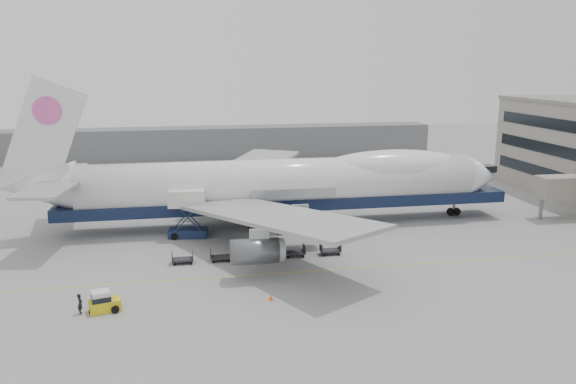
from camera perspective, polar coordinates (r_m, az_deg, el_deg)
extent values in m
plane|color=gray|center=(64.77, 1.14, -6.19)|extent=(260.00, 260.00, 0.00)
cube|color=gold|center=(59.25, 2.31, -8.04)|extent=(60.00, 0.15, 0.01)
cube|color=gray|center=(87.37, 26.65, 0.50)|extent=(9.00, 3.00, 3.00)
cylinder|color=slate|center=(85.67, 24.30, -1.55)|extent=(0.50, 0.50, 3.00)
cube|color=slate|center=(131.18, -9.33, 4.96)|extent=(110.00, 8.00, 7.00)
cylinder|color=white|center=(74.63, -0.68, 0.92)|extent=(52.00, 6.40, 6.40)
cube|color=#0F1A38|center=(75.37, 0.08, -0.95)|extent=(60.00, 5.76, 1.50)
cone|color=white|center=(84.41, 19.12, 1.61)|extent=(6.00, 6.40, 6.40)
cone|color=white|center=(75.70, -24.08, 0.43)|extent=(9.00, 6.40, 6.40)
ellipsoid|color=white|center=(78.40, 10.64, 2.59)|extent=(20.67, 5.78, 4.56)
cube|color=white|center=(74.30, -23.43, 5.68)|extent=(10.52, 0.50, 13.56)
cylinder|color=#E358A8|center=(73.97, -23.23, 7.62)|extent=(3.40, 0.30, 3.40)
cube|color=#9EA0A3|center=(60.60, -1.19, -2.49)|extent=(20.35, 26.74, 2.26)
cube|color=#9EA0A3|center=(88.22, -4.17, 2.35)|extent=(20.35, 26.74, 2.26)
cylinder|color=#595B60|center=(92.99, -6.31, 1.47)|extent=(4.80, 2.60, 2.60)
cylinder|color=#595B60|center=(84.87, -1.82, 0.45)|extent=(4.80, 2.60, 2.60)
cylinder|color=#595B60|center=(65.76, 0.81, -3.24)|extent=(4.80, 2.60, 2.60)
cylinder|color=#595B60|center=(56.37, -3.43, -6.03)|extent=(4.80, 2.60, 2.60)
cylinder|color=slate|center=(83.47, 16.50, -1.46)|extent=(0.36, 0.36, 2.50)
cylinder|color=black|center=(83.64, 16.47, -1.93)|extent=(1.10, 0.45, 1.10)
cylinder|color=slate|center=(72.38, -2.61, -3.10)|extent=(0.36, 0.36, 2.50)
cylinder|color=black|center=(72.58, -2.60, -3.63)|extent=(1.10, 0.45, 1.10)
cylinder|color=slate|center=(78.12, -3.21, -1.91)|extent=(0.36, 0.36, 2.50)
cylinder|color=black|center=(78.30, -3.21, -2.40)|extent=(1.10, 0.45, 1.10)
cube|color=#182648|center=(71.50, -10.09, -4.10)|extent=(5.05, 2.93, 1.05)
cube|color=silver|center=(70.35, -10.23, -0.61)|extent=(4.70, 3.07, 2.10)
cube|color=#182648|center=(69.87, -10.15, -2.56)|extent=(3.40, 0.59, 3.77)
cube|color=#182648|center=(71.90, -10.17, -2.12)|extent=(3.40, 0.59, 3.77)
cube|color=slate|center=(71.83, -10.24, -0.33)|extent=(2.43, 1.45, 0.15)
cylinder|color=black|center=(70.64, -11.48, -4.45)|extent=(0.86, 0.33, 0.86)
cylinder|color=black|center=(72.47, -11.46, -4.01)|extent=(0.86, 0.33, 0.86)
cylinder|color=black|center=(70.63, -8.68, -4.34)|extent=(0.86, 0.33, 0.86)
cylinder|color=black|center=(72.46, -8.73, -3.90)|extent=(0.86, 0.33, 0.86)
cube|color=yellow|center=(52.59, -18.11, -10.90)|extent=(2.88, 2.03, 1.03)
cube|color=silver|center=(52.20, -18.49, -10.00)|extent=(1.78, 1.65, 0.93)
cube|color=black|center=(52.27, -18.48, -10.19)|extent=(1.89, 1.76, 0.47)
cylinder|color=black|center=(52.25, -19.21, -11.36)|extent=(0.65, 0.28, 0.65)
cylinder|color=black|center=(53.35, -19.02, -10.84)|extent=(0.65, 0.28, 0.65)
cylinder|color=black|center=(51.98, -17.15, -11.34)|extent=(0.65, 0.28, 0.65)
cylinder|color=black|center=(53.08, -17.00, -10.81)|extent=(0.65, 0.28, 0.65)
imported|color=black|center=(52.57, -20.37, -10.60)|extent=(0.50, 0.71, 1.84)
cone|color=#FF510D|center=(52.29, -1.75, -10.62)|extent=(0.39, 0.39, 0.61)
cube|color=#FF510D|center=(52.41, -1.75, -10.91)|extent=(0.41, 0.41, 0.03)
cube|color=#2D2D30|center=(62.35, -10.66, -6.75)|extent=(2.30, 1.35, 0.18)
cube|color=#2D2D30|center=(62.24, -11.69, -6.44)|extent=(0.08, 1.35, 0.90)
cube|color=#2D2D30|center=(62.21, -9.65, -6.36)|extent=(0.08, 1.35, 0.90)
cylinder|color=black|center=(61.95, -11.44, -7.21)|extent=(0.30, 0.12, 0.30)
cylinder|color=black|center=(62.98, -11.42, -6.87)|extent=(0.30, 0.12, 0.30)
cylinder|color=black|center=(61.92, -9.85, -7.15)|extent=(0.30, 0.12, 0.30)
cylinder|color=black|center=(62.96, -9.87, -6.81)|extent=(0.30, 0.12, 0.30)
cube|color=#2D2D30|center=(62.43, -6.84, -6.58)|extent=(2.30, 1.35, 0.18)
cube|color=#2D2D30|center=(62.25, -7.86, -6.28)|extent=(0.08, 1.35, 0.90)
cube|color=#2D2D30|center=(62.37, -5.83, -6.19)|extent=(0.08, 1.35, 0.90)
cylinder|color=black|center=(61.97, -7.59, -7.05)|extent=(0.30, 0.12, 0.30)
cylinder|color=black|center=(63.01, -7.64, -6.71)|extent=(0.30, 0.12, 0.30)
cylinder|color=black|center=(62.06, -6.01, -6.97)|extent=(0.30, 0.12, 0.30)
cylinder|color=black|center=(63.10, -6.09, -6.64)|extent=(0.30, 0.12, 0.30)
cube|color=#2D2D30|center=(62.78, -3.05, -6.39)|extent=(2.30, 1.35, 0.18)
cube|color=#2D2D30|center=(62.53, -4.06, -6.10)|extent=(0.08, 1.35, 0.90)
cube|color=#2D2D30|center=(62.79, -2.05, -5.99)|extent=(0.08, 1.35, 0.90)
cylinder|color=black|center=(62.27, -3.76, -6.86)|extent=(0.30, 0.12, 0.30)
cylinder|color=black|center=(63.30, -3.88, -6.53)|extent=(0.30, 0.12, 0.30)
cylinder|color=black|center=(62.48, -2.20, -6.77)|extent=(0.30, 0.12, 0.30)
cylinder|color=black|center=(63.50, -2.34, -6.45)|extent=(0.30, 0.12, 0.30)
cube|color=#2D2D30|center=(63.41, 0.68, -6.18)|extent=(2.30, 1.35, 0.18)
cube|color=#2D2D30|center=(63.08, -0.30, -5.90)|extent=(0.08, 1.35, 0.90)
cube|color=#2D2D30|center=(63.49, 1.66, -5.78)|extent=(0.08, 1.35, 0.90)
cylinder|color=black|center=(62.84, 0.01, -6.65)|extent=(0.30, 0.12, 0.30)
cylinder|color=black|center=(63.87, -0.17, -6.32)|extent=(0.30, 0.12, 0.30)
cylinder|color=black|center=(63.16, 1.54, -6.55)|extent=(0.30, 0.12, 0.30)
cylinder|color=black|center=(64.17, 1.33, -6.23)|extent=(0.30, 0.12, 0.30)
cube|color=#2D2D30|center=(64.29, 4.32, -5.95)|extent=(2.30, 1.35, 0.18)
cube|color=#2D2D30|center=(63.90, 3.37, -5.67)|extent=(0.08, 1.35, 0.90)
cube|color=#2D2D30|center=(64.44, 5.28, -5.54)|extent=(0.08, 1.35, 0.90)
cylinder|color=black|center=(63.68, 3.70, -6.41)|extent=(0.30, 0.12, 0.30)
cylinder|color=black|center=(64.69, 3.46, -6.09)|extent=(0.30, 0.12, 0.30)
cylinder|color=black|center=(64.10, 5.18, -6.30)|extent=(0.30, 0.12, 0.30)
cylinder|color=black|center=(65.10, 4.92, -5.99)|extent=(0.30, 0.12, 0.30)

